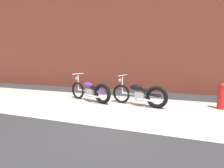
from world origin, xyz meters
The scene contains 6 objects.
ground_plane centered at (0.00, 0.00, 0.00)m, with size 80.00×80.00×0.00m, color #2D2D30.
sidewalk_slab centered at (0.00, 1.75, 0.00)m, with size 36.00×3.50×0.01m, color #B2ADA3.
brick_building_wall centered at (0.00, 5.20, 2.76)m, with size 36.00×0.50×5.53m, color brown.
motorcycle_purple centered at (-1.43, 2.18, 0.40)m, with size 1.93×0.86×1.03m.
motorcycle_black centered at (0.43, 2.17, 0.40)m, with size 1.98×0.73×1.03m.
fire_hydrant centered at (2.85, 2.64, 0.42)m, with size 0.22×0.22×0.84m.
Camera 1 is at (1.35, -3.61, 1.57)m, focal length 28.02 mm.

